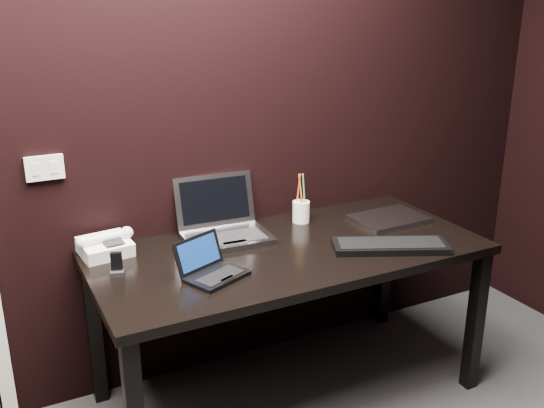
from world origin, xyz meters
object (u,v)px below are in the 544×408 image
mobile_phone (117,266)px  pen_cup (301,211)px  silver_laptop (224,227)px  desk (289,264)px  desk_phone (105,245)px  netbook (212,269)px  closed_laptop (389,219)px  ext_keyboard (390,246)px

mobile_phone → pen_cup: (0.94, 0.19, 0.02)m
silver_laptop → desk: bearing=-49.6°
silver_laptop → desk_phone: (-0.52, 0.04, -0.01)m
netbook → desk_phone: bearing=129.2°
pen_cup → desk_phone: bearing=178.7°
desk → desk_phone: bearing=159.0°
silver_laptop → pen_cup: size_ratio=1.62×
closed_laptop → pen_cup: bearing=154.3°
silver_laptop → closed_laptop: 0.82m
closed_laptop → desk: bearing=-173.0°
desk → closed_laptop: (0.59, 0.07, 0.09)m
netbook → silver_laptop: silver_laptop is taller
desk → silver_laptop: bearing=130.4°
mobile_phone → closed_laptop: bearing=0.2°
silver_laptop → ext_keyboard: 0.74m
silver_laptop → mobile_phone: silver_laptop is taller
ext_keyboard → pen_cup: size_ratio=2.14×
netbook → mobile_phone: netbook is taller
desk → ext_keyboard: bearing=-28.6°
closed_laptop → mobile_phone: bearing=-179.8°
ext_keyboard → desk_phone: (-1.12, 0.49, 0.03)m
silver_laptop → closed_laptop: size_ratio=1.11×
netbook → pen_cup: pen_cup is taller
netbook → silver_laptop: bearing=60.5°
ext_keyboard → pen_cup: bearing=110.9°
silver_laptop → closed_laptop: bearing=-11.9°
pen_cup → ext_keyboard: bearing=-69.1°
desk → ext_keyboard: 0.45m
netbook → pen_cup: bearing=31.5°
netbook → desk_phone: size_ratio=1.16×
silver_laptop → desk_phone: 0.53m
desk_phone → mobile_phone: 0.21m
ext_keyboard → mobile_phone: bearing=166.0°
netbook → desk_phone: 0.51m
netbook → ext_keyboard: size_ratio=0.56×
silver_laptop → mobile_phone: bearing=-161.8°
closed_laptop → mobile_phone: size_ratio=3.83×
mobile_phone → pen_cup: 0.96m
ext_keyboard → desk_phone: desk_phone is taller
silver_laptop → pen_cup: silver_laptop is taller
netbook → mobile_phone: size_ratio=3.14×
desk → desk_phone: desk_phone is taller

